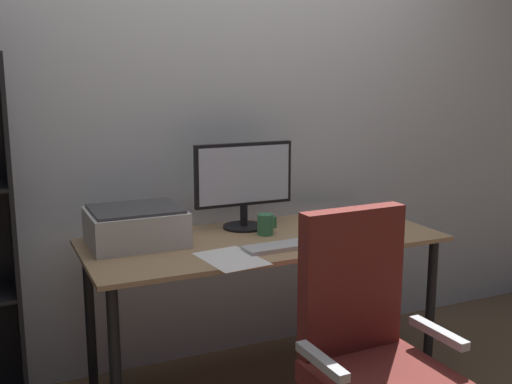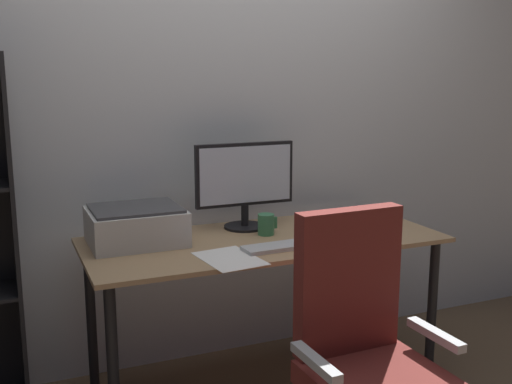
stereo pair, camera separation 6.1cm
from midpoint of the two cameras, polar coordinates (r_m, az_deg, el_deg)
name	(u,v)px [view 2 (the right image)]	position (r m, az deg, el deg)	size (l,w,h in m)	color
back_wall	(223,106)	(3.13, -2.49, 7.99)	(6.40, 0.10, 2.60)	silver
desk	(264,256)	(2.78, 1.34, -6.01)	(1.59, 0.68, 0.74)	tan
monitor	(245,180)	(2.87, -0.43, 1.13)	(0.48, 0.20, 0.41)	black
keyboard	(276,247)	(2.58, 2.60, -5.16)	(0.29, 0.11, 0.02)	#B7BABC
mouse	(326,240)	(2.68, 7.22, -4.46)	(0.06, 0.10, 0.03)	black
coffee_mug	(266,224)	(2.79, 1.58, -3.05)	(0.09, 0.08, 0.10)	#387F51
laptop	(356,222)	(3.03, 9.90, -2.78)	(0.32, 0.23, 0.02)	#99999E
printer	(136,225)	(2.69, -10.51, -3.07)	(0.40, 0.34, 0.16)	silver
paper_sheet	(230,259)	(2.45, -1.76, -6.23)	(0.21, 0.30, 0.00)	white
office_chair	(367,374)	(2.22, 11.16, -16.32)	(0.54, 0.54, 1.01)	#B7BABC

